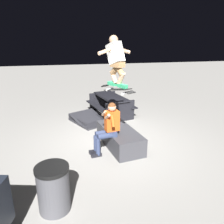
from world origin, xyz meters
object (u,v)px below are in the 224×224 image
(person_sitting_on_ledge, at_px, (108,126))
(trash_bin, at_px, (54,188))
(skateboard, at_px, (117,90))
(kicker_ramp, at_px, (90,120))
(skater_airborne, at_px, (116,59))
(ledge_box_main, at_px, (119,137))
(picnic_table_back, at_px, (111,102))

(person_sitting_on_ledge, xyz_separation_m, trash_bin, (-1.72, 1.28, -0.31))
(person_sitting_on_ledge, height_order, skateboard, skateboard)
(skateboard, relative_size, trash_bin, 1.23)
(kicker_ramp, height_order, trash_bin, trash_bin)
(skater_airborne, distance_m, trash_bin, 2.95)
(ledge_box_main, relative_size, trash_bin, 2.08)
(person_sitting_on_ledge, height_order, skater_airborne, skater_airborne)
(trash_bin, bearing_deg, skater_airborne, -40.71)
(picnic_table_back, distance_m, trash_bin, 4.95)
(ledge_box_main, bearing_deg, trash_bin, 140.96)
(skater_airborne, relative_size, trash_bin, 1.37)
(skater_airborne, xyz_separation_m, trash_bin, (-1.70, 1.46, -1.92))
(skateboard, bearing_deg, ledge_box_main, -23.17)
(ledge_box_main, height_order, trash_bin, trash_bin)
(skater_airborne, bearing_deg, trash_bin, 139.29)
(ledge_box_main, bearing_deg, skater_airborne, 150.59)
(person_sitting_on_ledge, distance_m, skateboard, 0.94)
(person_sitting_on_ledge, height_order, kicker_ramp, person_sitting_on_ledge)
(kicker_ramp, distance_m, picnic_table_back, 1.12)
(skateboard, relative_size, kicker_ramp, 0.64)
(ledge_box_main, relative_size, skater_airborne, 1.52)
(person_sitting_on_ledge, height_order, trash_bin, person_sitting_on_ledge)
(person_sitting_on_ledge, bearing_deg, picnic_table_back, -13.71)
(skater_airborne, bearing_deg, ledge_box_main, -29.41)
(skater_airborne, bearing_deg, picnic_table_back, -10.06)
(skater_airborne, height_order, trash_bin, skater_airborne)
(ledge_box_main, relative_size, skateboard, 1.69)
(skater_airborne, height_order, picnic_table_back, skater_airborne)
(picnic_table_back, bearing_deg, ledge_box_main, 172.89)
(kicker_ramp, bearing_deg, ledge_box_main, -164.08)
(ledge_box_main, distance_m, person_sitting_on_ledge, 0.69)
(skateboard, bearing_deg, picnic_table_back, -9.42)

